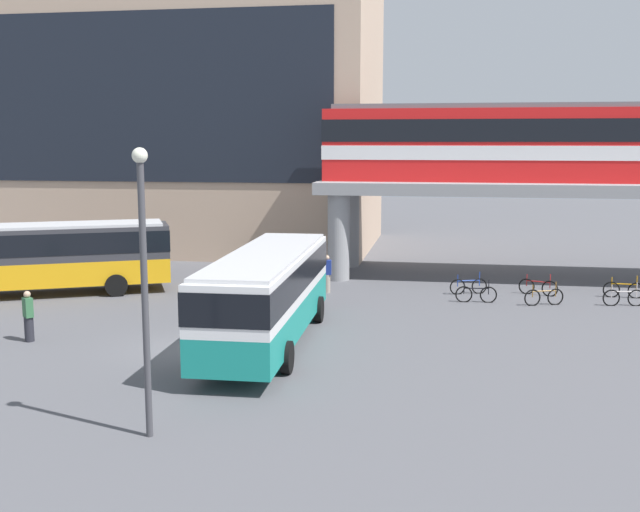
{
  "coord_description": "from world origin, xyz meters",
  "views": [
    {
      "loc": [
        8.31,
        -23.7,
        6.96
      ],
      "look_at": [
        3.19,
        6.88,
        2.2
      ],
      "focal_mm": 42.45,
      "sensor_mm": 36.0,
      "label": 1
    }
  ],
  "objects_px": {
    "bicycle_brown": "(544,297)",
    "pedestrian_near_building": "(28,318)",
    "train": "(543,142)",
    "bicycle_black": "(476,294)",
    "bicycle_red": "(538,287)",
    "pedestrian_at_kerb": "(327,275)",
    "bicycle_orange": "(624,290)",
    "bicycle_silver": "(624,298)",
    "station_building": "(159,117)",
    "bus_main": "(268,288)",
    "bus_secondary": "(44,251)",
    "bicycle_blue": "(468,286)"
  },
  "relations": [
    {
      "from": "bicycle_silver",
      "to": "station_building",
      "type": "bearing_deg",
      "value": 149.66
    },
    {
      "from": "bicycle_blue",
      "to": "bicycle_brown",
      "type": "height_order",
      "value": "same"
    },
    {
      "from": "bicycle_brown",
      "to": "pedestrian_near_building",
      "type": "relative_size",
      "value": 0.95
    },
    {
      "from": "bus_main",
      "to": "bus_secondary",
      "type": "distance_m",
      "value": 13.66
    },
    {
      "from": "bus_main",
      "to": "bicycle_brown",
      "type": "distance_m",
      "value": 13.04
    },
    {
      "from": "pedestrian_at_kerb",
      "to": "bicycle_brown",
      "type": "bearing_deg",
      "value": -6.81
    },
    {
      "from": "bus_main",
      "to": "bicycle_silver",
      "type": "relative_size",
      "value": 6.23
    },
    {
      "from": "station_building",
      "to": "bus_main",
      "type": "height_order",
      "value": "station_building"
    },
    {
      "from": "bicycle_brown",
      "to": "bicycle_blue",
      "type": "bearing_deg",
      "value": 148.23
    },
    {
      "from": "pedestrian_near_building",
      "to": "pedestrian_at_kerb",
      "type": "height_order",
      "value": "pedestrian_near_building"
    },
    {
      "from": "pedestrian_at_kerb",
      "to": "train",
      "type": "bearing_deg",
      "value": 28.46
    },
    {
      "from": "bus_main",
      "to": "bus_secondary",
      "type": "relative_size",
      "value": 1.0
    },
    {
      "from": "bicycle_silver",
      "to": "bicycle_black",
      "type": "bearing_deg",
      "value": -177.08
    },
    {
      "from": "bicycle_black",
      "to": "pedestrian_at_kerb",
      "type": "relative_size",
      "value": 1.02
    },
    {
      "from": "bicycle_silver",
      "to": "bicycle_brown",
      "type": "distance_m",
      "value": 3.35
    },
    {
      "from": "bicycle_silver",
      "to": "pedestrian_at_kerb",
      "type": "relative_size",
      "value": 1.02
    },
    {
      "from": "bicycle_red",
      "to": "bicycle_silver",
      "type": "xyz_separation_m",
      "value": [
        3.32,
        -1.77,
        0.0
      ]
    },
    {
      "from": "bicycle_silver",
      "to": "bicycle_orange",
      "type": "bearing_deg",
      "value": 77.77
    },
    {
      "from": "bicycle_silver",
      "to": "pedestrian_at_kerb",
      "type": "distance_m",
      "value": 12.89
    },
    {
      "from": "train",
      "to": "bicycle_black",
      "type": "bearing_deg",
      "value": -117.12
    },
    {
      "from": "train",
      "to": "bicycle_brown",
      "type": "height_order",
      "value": "train"
    },
    {
      "from": "bus_main",
      "to": "bicycle_red",
      "type": "xyz_separation_m",
      "value": [
        10.14,
        10.25,
        -1.63
      ]
    },
    {
      "from": "bus_main",
      "to": "bus_secondary",
      "type": "bearing_deg",
      "value": 150.96
    },
    {
      "from": "pedestrian_at_kerb",
      "to": "pedestrian_near_building",
      "type": "bearing_deg",
      "value": -131.35
    },
    {
      "from": "bicycle_blue",
      "to": "bicycle_silver",
      "type": "bearing_deg",
      "value": -13.01
    },
    {
      "from": "bicycle_silver",
      "to": "bicycle_brown",
      "type": "bearing_deg",
      "value": -172.5
    },
    {
      "from": "bicycle_red",
      "to": "pedestrian_at_kerb",
      "type": "height_order",
      "value": "pedestrian_at_kerb"
    },
    {
      "from": "bicycle_orange",
      "to": "bicycle_silver",
      "type": "height_order",
      "value": "same"
    },
    {
      "from": "bus_secondary",
      "to": "bicycle_orange",
      "type": "xyz_separation_m",
      "value": [
        25.79,
        3.63,
        -1.63
      ]
    },
    {
      "from": "bicycle_brown",
      "to": "pedestrian_at_kerb",
      "type": "relative_size",
      "value": 0.97
    },
    {
      "from": "bicycle_red",
      "to": "bicycle_black",
      "type": "height_order",
      "value": "same"
    },
    {
      "from": "bicycle_orange",
      "to": "bicycle_brown",
      "type": "height_order",
      "value": "same"
    },
    {
      "from": "bus_main",
      "to": "bus_secondary",
      "type": "xyz_separation_m",
      "value": [
        -11.94,
        6.63,
        0.0
      ]
    },
    {
      "from": "bus_secondary",
      "to": "bicycle_orange",
      "type": "relative_size",
      "value": 6.18
    },
    {
      "from": "bicycle_orange",
      "to": "pedestrian_near_building",
      "type": "height_order",
      "value": "pedestrian_near_building"
    },
    {
      "from": "train",
      "to": "bicycle_black",
      "type": "height_order",
      "value": "train"
    },
    {
      "from": "bicycle_red",
      "to": "bicycle_brown",
      "type": "xyz_separation_m",
      "value": [
        -0.01,
        -2.21,
        0.0
      ]
    },
    {
      "from": "bicycle_orange",
      "to": "bicycle_silver",
      "type": "relative_size",
      "value": 1.01
    },
    {
      "from": "bicycle_orange",
      "to": "bicycle_silver",
      "type": "bearing_deg",
      "value": -102.23
    },
    {
      "from": "bus_secondary",
      "to": "bicycle_blue",
      "type": "relative_size",
      "value": 6.5
    },
    {
      "from": "station_building",
      "to": "bicycle_blue",
      "type": "relative_size",
      "value": 16.76
    },
    {
      "from": "train",
      "to": "bicycle_red",
      "type": "distance_m",
      "value": 7.85
    },
    {
      "from": "station_building",
      "to": "bus_main",
      "type": "bearing_deg",
      "value": -61.42
    },
    {
      "from": "bicycle_red",
      "to": "bicycle_silver",
      "type": "relative_size",
      "value": 0.95
    },
    {
      "from": "bicycle_red",
      "to": "bicycle_brown",
      "type": "distance_m",
      "value": 2.21
    },
    {
      "from": "bicycle_red",
      "to": "bicycle_blue",
      "type": "relative_size",
      "value": 0.99
    },
    {
      "from": "bus_main",
      "to": "bicycle_silver",
      "type": "xyz_separation_m",
      "value": [
        13.46,
        8.48,
        -1.63
      ]
    },
    {
      "from": "train",
      "to": "bicycle_red",
      "type": "height_order",
      "value": "train"
    },
    {
      "from": "bus_main",
      "to": "bicycle_silver",
      "type": "bearing_deg",
      "value": 32.22
    },
    {
      "from": "station_building",
      "to": "pedestrian_at_kerb",
      "type": "relative_size",
      "value": 16.32
    }
  ]
}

